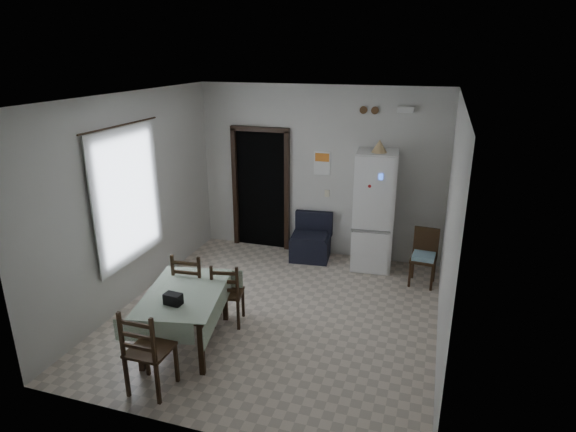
# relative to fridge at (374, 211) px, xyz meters

# --- Properties ---
(ground) EXTENTS (4.50, 4.50, 0.00)m
(ground) POSITION_rel_fridge_xyz_m (-1.00, -1.93, -0.97)
(ground) COLOR #C3B39F
(ground) RESTS_ON ground
(ceiling) EXTENTS (4.20, 4.50, 0.02)m
(ceiling) POSITION_rel_fridge_xyz_m (-1.00, -1.93, 1.93)
(ceiling) COLOR white
(ceiling) RESTS_ON ground
(wall_back) EXTENTS (4.20, 0.02, 2.90)m
(wall_back) POSITION_rel_fridge_xyz_m (-1.00, 0.32, 0.48)
(wall_back) COLOR beige
(wall_back) RESTS_ON ground
(wall_front) EXTENTS (4.20, 0.02, 2.90)m
(wall_front) POSITION_rel_fridge_xyz_m (-1.00, -4.18, 0.48)
(wall_front) COLOR beige
(wall_front) RESTS_ON ground
(wall_left) EXTENTS (0.02, 4.50, 2.90)m
(wall_left) POSITION_rel_fridge_xyz_m (-3.10, -1.93, 0.48)
(wall_left) COLOR beige
(wall_left) RESTS_ON ground
(wall_right) EXTENTS (0.02, 4.50, 2.90)m
(wall_right) POSITION_rel_fridge_xyz_m (1.10, -1.93, 0.48)
(wall_right) COLOR beige
(wall_right) RESTS_ON ground
(doorway) EXTENTS (1.06, 0.52, 2.22)m
(doorway) POSITION_rel_fridge_xyz_m (-2.05, 0.52, 0.09)
(doorway) COLOR black
(doorway) RESTS_ON ground
(window_recess) EXTENTS (0.10, 1.20, 1.60)m
(window_recess) POSITION_rel_fridge_xyz_m (-3.15, -2.13, 0.58)
(window_recess) COLOR silver
(window_recess) RESTS_ON ground
(curtain) EXTENTS (0.02, 1.45, 1.85)m
(curtain) POSITION_rel_fridge_xyz_m (-3.04, -2.13, 0.58)
(curtain) COLOR silver
(curtain) RESTS_ON ground
(curtain_rod) EXTENTS (0.02, 1.60, 0.02)m
(curtain_rod) POSITION_rel_fridge_xyz_m (-3.03, -2.13, 1.53)
(curtain_rod) COLOR black
(curtain_rod) RESTS_ON ground
(calendar) EXTENTS (0.28, 0.02, 0.40)m
(calendar) POSITION_rel_fridge_xyz_m (-0.95, 0.31, 0.65)
(calendar) COLOR white
(calendar) RESTS_ON ground
(calendar_image) EXTENTS (0.24, 0.01, 0.14)m
(calendar_image) POSITION_rel_fridge_xyz_m (-0.95, 0.30, 0.75)
(calendar_image) COLOR orange
(calendar_image) RESTS_ON ground
(light_switch) EXTENTS (0.08, 0.02, 0.12)m
(light_switch) POSITION_rel_fridge_xyz_m (-0.85, 0.31, 0.13)
(light_switch) COLOR beige
(light_switch) RESTS_ON ground
(vent_left) EXTENTS (0.12, 0.03, 0.12)m
(vent_left) POSITION_rel_fridge_xyz_m (-0.30, 0.30, 1.55)
(vent_left) COLOR #533721
(vent_left) RESTS_ON ground
(vent_right) EXTENTS (0.12, 0.03, 0.12)m
(vent_right) POSITION_rel_fridge_xyz_m (-0.12, 0.30, 1.55)
(vent_right) COLOR #533721
(vent_right) RESTS_ON ground
(emergency_light) EXTENTS (0.25, 0.07, 0.09)m
(emergency_light) POSITION_rel_fridge_xyz_m (0.35, 0.28, 1.58)
(emergency_light) COLOR white
(emergency_light) RESTS_ON ground
(fridge) EXTENTS (0.68, 0.68, 1.94)m
(fridge) POSITION_rel_fridge_xyz_m (0.00, 0.00, 0.00)
(fridge) COLOR white
(fridge) RESTS_ON ground
(tan_cone) EXTENTS (0.25, 0.25, 0.19)m
(tan_cone) POSITION_rel_fridge_xyz_m (0.03, -0.09, 1.07)
(tan_cone) COLOR tan
(tan_cone) RESTS_ON fridge
(navy_seat) EXTENTS (0.71, 0.69, 0.78)m
(navy_seat) POSITION_rel_fridge_xyz_m (-1.05, 0.00, -0.58)
(navy_seat) COLOR black
(navy_seat) RESTS_ON ground
(corner_chair) EXTENTS (0.40, 0.40, 0.87)m
(corner_chair) POSITION_rel_fridge_xyz_m (0.83, -0.42, -0.54)
(corner_chair) COLOR black
(corner_chair) RESTS_ON ground
(dining_table) EXTENTS (1.14, 1.49, 0.70)m
(dining_table) POSITION_rel_fridge_xyz_m (-1.83, -2.91, -0.62)
(dining_table) COLOR #9DB096
(dining_table) RESTS_ON ground
(black_bag) EXTENTS (0.21, 0.14, 0.13)m
(black_bag) POSITION_rel_fridge_xyz_m (-1.80, -3.20, -0.21)
(black_bag) COLOR black
(black_bag) RESTS_ON dining_table
(dining_chair_far_left) EXTENTS (0.45, 0.45, 0.98)m
(dining_chair_far_left) POSITION_rel_fridge_xyz_m (-2.03, -2.35, -0.48)
(dining_chair_far_left) COLOR black
(dining_chair_far_left) RESTS_ON ground
(dining_chair_far_right) EXTENTS (0.44, 0.44, 0.88)m
(dining_chair_far_right) POSITION_rel_fridge_xyz_m (-1.54, -2.32, -0.53)
(dining_chair_far_right) COLOR black
(dining_chair_far_right) RESTS_ON ground
(dining_chair_near_head) EXTENTS (0.43, 0.43, 0.99)m
(dining_chair_near_head) POSITION_rel_fridge_xyz_m (-1.76, -3.78, -0.47)
(dining_chair_near_head) COLOR black
(dining_chair_near_head) RESTS_ON ground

